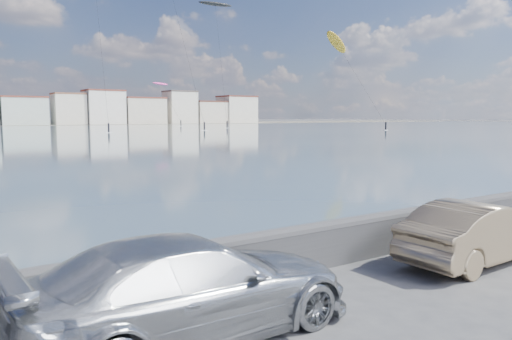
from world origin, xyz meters
The scene contains 7 objects.
ground centered at (0.00, 0.00, 0.00)m, with size 700.00×700.00×0.00m, color #333335.
seawall centered at (0.00, 2.70, 0.58)m, with size 400.00×0.36×1.08m.
car_silver centered at (-2.20, 1.13, 0.81)m, with size 2.27×5.57×1.62m, color #A7ABAE.
car_champagne centered at (5.27, 0.92, 0.73)m, with size 1.55×4.45×1.47m, color tan.
kitesurfer_2 centered at (63.96, 154.71, 13.91)m, with size 8.10×19.00×14.86m.
kitesurfer_4 centered at (82.87, 88.55, 21.47)m, with size 9.69×17.49×24.75m.
kitesurfer_13 centered at (67.22, 122.40, 34.80)m, with size 10.51×14.12×35.87m.
Camera 1 is at (-5.60, -5.73, 3.50)m, focal length 35.00 mm.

